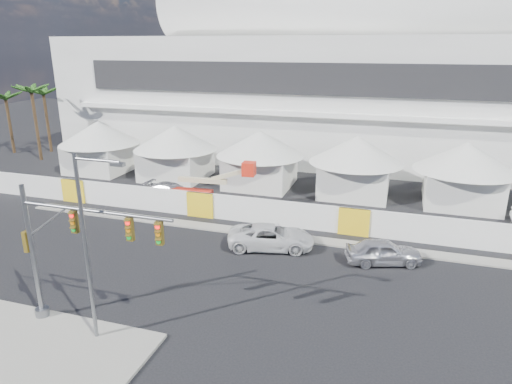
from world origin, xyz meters
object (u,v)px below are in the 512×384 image
(traffic_mast, at_px, (62,251))
(streetlight_median, at_px, (89,238))
(sedan_silver, at_px, (383,252))
(pickup_curb, at_px, (271,237))
(boom_lift, at_px, (196,193))
(lot_car_c, at_px, (172,192))

(traffic_mast, height_order, streetlight_median, streetlight_median)
(sedan_silver, distance_m, pickup_curb, 7.30)
(traffic_mast, bearing_deg, pickup_curb, 59.06)
(streetlight_median, bearing_deg, sedan_silver, 44.87)
(boom_lift, bearing_deg, pickup_curb, -41.76)
(sedan_silver, xyz_separation_m, pickup_curb, (-7.30, 0.06, 0.01))
(pickup_curb, bearing_deg, lot_car_c, 44.42)
(traffic_mast, height_order, boom_lift, traffic_mast)
(sedan_silver, xyz_separation_m, streetlight_median, (-12.09, -12.04, 4.36))
(lot_car_c, distance_m, boom_lift, 2.86)
(lot_car_c, xyz_separation_m, boom_lift, (2.73, -0.75, 0.35))
(lot_car_c, bearing_deg, pickup_curb, -117.13)
(traffic_mast, bearing_deg, lot_car_c, 102.99)
(sedan_silver, bearing_deg, traffic_mast, 111.04)
(pickup_curb, xyz_separation_m, boom_lift, (-8.44, 6.33, 0.28))
(streetlight_median, bearing_deg, lot_car_c, 108.41)
(sedan_silver, distance_m, traffic_mast, 18.49)
(pickup_curb, height_order, traffic_mast, traffic_mast)
(lot_car_c, height_order, streetlight_median, streetlight_median)
(lot_car_c, xyz_separation_m, traffic_mast, (4.29, -18.57, 3.20))
(lot_car_c, relative_size, streetlight_median, 0.58)
(sedan_silver, bearing_deg, lot_car_c, 51.05)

